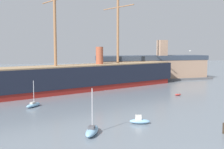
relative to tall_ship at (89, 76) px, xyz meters
The scene contains 9 objects.
tall_ship is the anchor object (origin of this frame).
sailboat_foreground_left 44.00m from the tall_ship, 103.58° to the right, with size 3.66×5.27×6.67m.
motorboat_near_centre 39.79m from the tall_ship, 92.11° to the right, with size 3.62×2.54×1.40m.
sailboat_alongside_bow 27.09m from the tall_ship, 130.00° to the right, with size 3.73×4.09×5.56m.
dinghy_alongside_stern 26.60m from the tall_ship, 43.18° to the right, with size 2.10×1.28×0.46m.
sailboat_distant_centre 8.71m from the tall_ship, 69.81° to the left, with size 3.88×5.24×6.70m.
mooring_piling_nearest 49.10m from the tall_ship, 80.72° to the right, with size 0.29×0.29×1.59m, color #382B1E.
dockside_warehouse_right 33.65m from the tall_ship, 29.11° to the left, with size 46.81×12.08×15.35m.
seagull_in_flight 42.25m from the tall_ship, 80.22° to the right, with size 0.60×1.15×0.13m.
Camera 1 is at (-18.91, -24.46, 12.44)m, focal length 44.90 mm.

